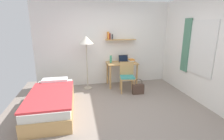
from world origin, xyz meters
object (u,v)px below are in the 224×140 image
Objects in this scene: desk_chair at (127,76)px; handbag at (138,89)px; laptop at (124,60)px; book_stack at (131,61)px; bed at (52,101)px; desk at (122,67)px; water_bottle at (111,59)px; standing_lamp at (86,43)px.

desk_chair is 1.92× the size of handbag.
laptop reaches higher than book_stack.
bed is 7.79× the size of book_stack.
desk is 2.11× the size of handbag.
desk is 3.86× the size of book_stack.
desk is 0.43m from water_bottle.
bed is 1.94m from standing_lamp.
laptop is at bearing 102.76° from handbag.
water_bottle is (-0.36, 0.59, 0.39)m from desk_chair.
bed is 2.54m from laptop.
desk_chair is at bearing 131.93° from handbag.
water_bottle is (-0.42, -0.00, 0.06)m from laptop.
desk_chair is 3.85× the size of water_bottle.
laptop is at bearing 34.87° from bed.
water_bottle is at bearing 41.13° from bed.
bed is 8.56× the size of water_bottle.
standing_lamp is at bearing 151.55° from handbag.
water_bottle is at bearing 125.35° from handbag.
desk_chair is at bearing -95.16° from laptop.
book_stack is at bearing -18.90° from laptop.
handbag is (0.61, -0.86, -0.71)m from water_bottle.
laptop is at bearing 0.52° from water_bottle.
standing_lamp is at bearing 55.89° from bed.
desk_chair is at bearing 22.71° from bed.
water_bottle reaches higher than book_stack.
desk_chair is 0.54× the size of standing_lamp.
laptop reaches higher than desk_chair.
desk_chair is at bearing -22.46° from standing_lamp.
book_stack is at bearing 87.45° from handbag.
laptop is 0.42m from water_bottle.
standing_lamp is (-1.11, 0.46, 0.92)m from desk_chair.
desk is 1.35m from standing_lamp.
desk_chair is 3.51× the size of book_stack.
handbag is at bearing -92.55° from book_stack.
laptop is (2.04, 1.42, 0.56)m from bed.
desk_chair reaches higher than desk.
standing_lamp is 3.56× the size of handbag.
bed is 2.41m from desk.
water_bottle is 0.91× the size of book_stack.
laptop is (1.16, 0.13, -0.59)m from standing_lamp.
laptop is at bearing 161.10° from book_stack.
book_stack is at bearing 2.09° from standing_lamp.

